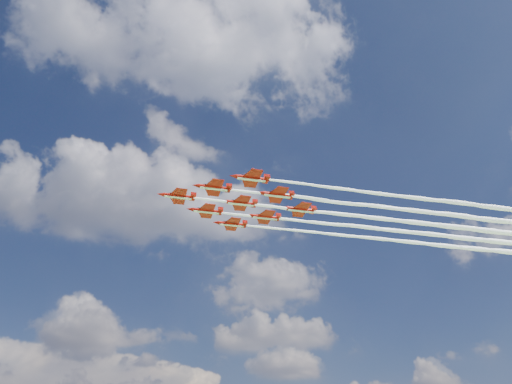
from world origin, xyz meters
TOP-DOWN VIEW (x-y plane):
  - jet_lead at (38.83, 0.75)m, footprint 109.86×17.75m
  - jet_row2_port at (48.67, -5.31)m, footprint 109.86×17.75m
  - jet_row2_starb at (47.02, 8.90)m, footprint 109.86×17.75m
  - jet_row3_port at (58.50, -11.37)m, footprint 109.86×17.75m
  - jet_row3_centre at (56.85, 2.84)m, footprint 109.86×17.75m
  - jet_row3_starb at (55.20, 17.06)m, footprint 109.86×17.75m
  - jet_row4_port at (66.69, -3.22)m, footprint 109.86×17.75m
  - jet_row4_starb at (65.03, 11.00)m, footprint 109.86×17.75m
  - jet_tail at (74.87, 4.94)m, footprint 109.86×17.75m

SIDE VIEW (x-z plane):
  - jet_lead at x=38.83m, z-range 76.08..78.84m
  - jet_row2_port at x=48.67m, z-range 76.08..78.84m
  - jet_row2_starb at x=47.02m, z-range 76.08..78.84m
  - jet_row3_port at x=58.50m, z-range 76.08..78.84m
  - jet_row3_centre at x=56.85m, z-range 76.08..78.84m
  - jet_row3_starb at x=55.20m, z-range 76.08..78.84m
  - jet_row4_port at x=66.69m, z-range 76.08..78.84m
  - jet_row4_starb at x=65.03m, z-range 76.08..78.84m
  - jet_tail at x=74.87m, z-range 76.08..78.84m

